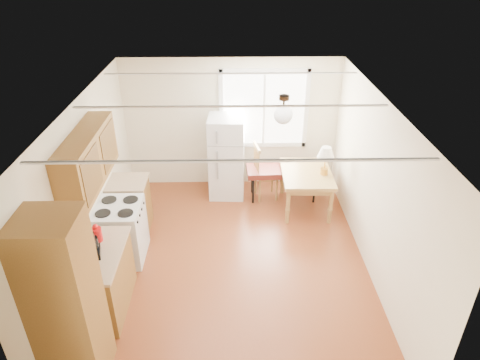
{
  "coord_description": "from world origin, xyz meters",
  "views": [
    {
      "loc": [
        0.01,
        -5.05,
        4.28
      ],
      "look_at": [
        0.12,
        0.51,
        1.15
      ],
      "focal_mm": 32.0,
      "sensor_mm": 36.0,
      "label": 1
    }
  ],
  "objects_px": {
    "bench": "(283,171)",
    "refrigerator": "(227,157)",
    "dining_table": "(306,177)",
    "chair": "(261,168)"
  },
  "relations": [
    {
      "from": "bench",
      "to": "refrigerator",
      "type": "bearing_deg",
      "value": 168.68
    },
    {
      "from": "dining_table",
      "to": "chair",
      "type": "distance_m",
      "value": 0.85
    },
    {
      "from": "dining_table",
      "to": "chair",
      "type": "height_order",
      "value": "chair"
    },
    {
      "from": "refrigerator",
      "to": "chair",
      "type": "height_order",
      "value": "refrigerator"
    },
    {
      "from": "bench",
      "to": "dining_table",
      "type": "height_order",
      "value": "dining_table"
    },
    {
      "from": "bench",
      "to": "chair",
      "type": "distance_m",
      "value": 0.42
    },
    {
      "from": "bench",
      "to": "dining_table",
      "type": "relative_size",
      "value": 1.17
    },
    {
      "from": "dining_table",
      "to": "chair",
      "type": "bearing_deg",
      "value": 156.84
    },
    {
      "from": "refrigerator",
      "to": "bench",
      "type": "bearing_deg",
      "value": -6.13
    },
    {
      "from": "refrigerator",
      "to": "dining_table",
      "type": "xyz_separation_m",
      "value": [
        1.41,
        -0.52,
        -0.16
      ]
    }
  ]
}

